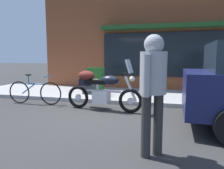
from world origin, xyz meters
TOP-DOWN VIEW (x-y plane):
  - ground_plane at (0.00, 0.00)m, footprint 80.00×80.00m
  - touring_motorcycle at (-0.24, 0.60)m, footprint 2.19×0.81m
  - parked_bicycle at (-2.42, 0.78)m, footprint 1.77×0.48m
  - pedestrian_walking at (1.39, -1.89)m, footprint 0.48×0.54m
  - sandwich_board_sign at (-0.96, 2.38)m, footprint 0.55×0.42m

SIDE VIEW (x-z plane):
  - ground_plane at x=0.00m, z-range 0.00..0.00m
  - parked_bicycle at x=-2.42m, z-range -0.09..0.85m
  - touring_motorcycle at x=-0.24m, z-range -0.09..1.30m
  - sandwich_board_sign at x=-0.96m, z-range 0.12..1.09m
  - pedestrian_walking at x=1.39m, z-range 0.24..2.01m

